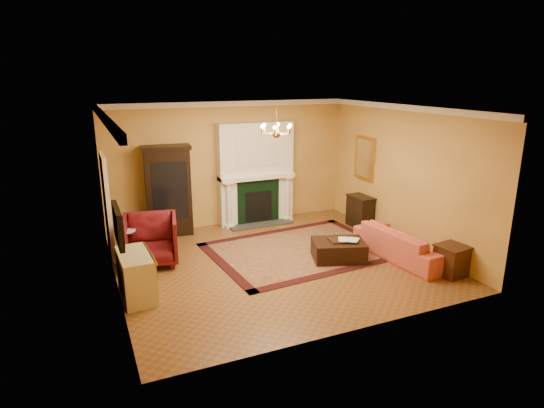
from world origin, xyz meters
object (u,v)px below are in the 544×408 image
china_cabinet (169,193)px  pedestal_table (127,244)px  leather_ottoman (339,250)px  commode (136,276)px  end_table (451,261)px  wingback_armchair (150,238)px  coral_sofa (403,238)px  console_table (360,212)px

china_cabinet → pedestal_table: size_ratio=2.97×
pedestal_table → leather_ottoman: size_ratio=0.66×
commode → leather_ottoman: bearing=-1.6°
commode → leather_ottoman: 3.94m
end_table → leather_ottoman: 2.11m
wingback_armchair → end_table: 5.73m
commode → end_table: commode is taller
wingback_armchair → leather_ottoman: size_ratio=1.04×
pedestal_table → commode: (-0.03, -1.60, -0.01)m
commode → coral_sofa: (5.17, -0.42, 0.04)m
console_table → leather_ottoman: (-1.57, -1.58, -0.17)m
coral_sofa → pedestal_table: bearing=63.8°
china_cabinet → end_table: 6.15m
commode → console_table: commode is taller
china_cabinet → console_table: (4.36, -1.29, -0.63)m
wingback_armchair → coral_sofa: bearing=-10.0°
coral_sofa → console_table: bearing=-14.4°
china_cabinet → console_table: bearing=-10.8°
china_cabinet → end_table: (4.30, -4.34, -0.72)m
pedestal_table → coral_sofa: size_ratio=0.31×
end_table → console_table: 3.05m
coral_sofa → commode: bearing=80.6°
pedestal_table → leather_ottoman: pedestal_table is taller
china_cabinet → coral_sofa: (4.02, -3.32, -0.58)m
end_table → wingback_armchair: bearing=150.8°
wingback_armchair → end_table: (4.99, -2.79, -0.25)m
coral_sofa → end_table: (0.28, -1.02, -0.14)m
china_cabinet → commode: 3.18m
wingback_armchair → console_table: bearing=13.6°
wingback_armchair → leather_ottoman: bearing=-10.1°
china_cabinet → console_table: china_cabinet is taller
console_table → pedestal_table: bearing=178.1°
pedestal_table → console_table: console_table is taller
pedestal_table → leather_ottoman: bearing=-21.8°
commode → end_table: bearing=-16.9°
china_cabinet → console_table: 4.59m
china_cabinet → pedestal_table: china_cabinet is taller
china_cabinet → leather_ottoman: bearing=-40.1°
coral_sofa → console_table: coral_sofa is taller
wingback_armchair → console_table: (5.05, 0.25, -0.16)m
coral_sofa → console_table: size_ratio=2.90×
end_table → pedestal_table: bearing=150.8°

